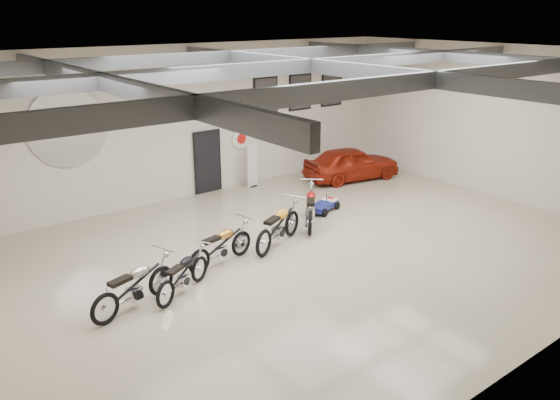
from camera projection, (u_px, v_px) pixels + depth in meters
floor at (308, 252)px, 14.27m from camera, size 16.00×12.00×0.01m
ceiling at (311, 55)px, 12.63m from camera, size 16.00×12.00×0.01m
back_wall at (191, 122)px, 17.95m from camera, size 16.00×0.02×5.00m
right_wall at (494, 121)px, 18.05m from camera, size 0.02×12.00×5.00m
ceiling_beams at (311, 66)px, 12.71m from camera, size 15.80×11.80×0.32m
door at (207, 163)px, 18.67m from camera, size 0.92×0.08×2.10m
logo_plaque at (67, 128)px, 15.51m from camera, size 2.30×0.06×1.16m
poster_left at (266, 96)px, 19.45m from camera, size 1.05×0.08×1.35m
poster_mid at (300, 92)px, 20.37m from camera, size 1.05×0.08×1.35m
poster_right at (332, 89)px, 21.29m from camera, size 1.05×0.08×1.35m
oil_sign at (241, 138)px, 19.27m from camera, size 0.72×0.10×0.72m
banner_stand at (252, 164)px, 19.30m from camera, size 0.48×0.25×1.68m
motorcycle_silver at (134, 285)px, 11.35m from camera, size 2.21×1.23×1.10m
motorcycle_black at (183, 274)px, 11.99m from camera, size 1.94×1.40×0.98m
motorcycle_gold at (221, 245)px, 13.37m from camera, size 2.13×1.06×1.06m
motorcycle_yellow at (278, 225)px, 14.46m from camera, size 2.32×1.55×1.16m
motorcycle_red at (311, 206)px, 15.88m from camera, size 2.00×2.12×1.16m
go_kart at (325, 203)px, 17.16m from camera, size 1.54×1.06×0.51m
vintage_car at (352, 163)px, 20.23m from camera, size 2.17×3.86×1.24m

